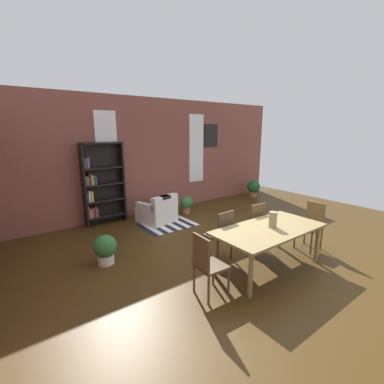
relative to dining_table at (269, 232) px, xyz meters
name	(u,v)px	position (x,y,z in m)	size (l,w,h in m)	color
ground_plane	(248,253)	(0.18, 0.58, -0.66)	(10.66, 10.66, 0.00)	#402C10
back_wall_brick	(156,156)	(0.18, 4.21, 0.95)	(9.20, 0.12, 3.24)	brown
window_pane_0	(107,153)	(-1.25, 4.14, 1.12)	(0.55, 0.02, 2.10)	white
window_pane_1	(196,149)	(1.62, 4.14, 1.12)	(0.55, 0.02, 2.10)	white
dining_table	(269,232)	(0.00, 0.00, 0.00)	(1.99, 0.99, 0.74)	olive
vase_on_table	(273,219)	(0.08, 0.00, 0.21)	(0.14, 0.14, 0.27)	#998466
tealight_candle_0	(271,223)	(0.17, 0.09, 0.10)	(0.04, 0.04, 0.04)	silver
dining_chair_head_right	(311,224)	(1.37, 0.00, -0.15)	(0.41, 0.41, 0.95)	brown
dining_chair_far_right	(253,224)	(0.44, 0.72, -0.15)	(0.43, 0.43, 0.95)	brown
dining_chair_far_left	(221,233)	(-0.44, 0.72, -0.15)	(0.42, 0.42, 0.95)	#433527
dining_chair_head_left	(207,263)	(-1.37, 0.00, -0.15)	(0.42, 0.42, 0.95)	brown
bookshelf_tall	(101,185)	(-1.53, 3.98, 0.36)	(1.02, 0.28, 2.07)	black
armchair_white	(158,212)	(-0.33, 3.26, -0.39)	(0.96, 0.96, 0.75)	silver
potted_plant_by_shelf	(254,188)	(3.80, 3.57, -0.34)	(0.46, 0.46, 0.60)	#9E6042
potted_plant_corner	(186,204)	(0.68, 3.39, -0.37)	(0.36, 0.36, 0.51)	#9E6042
potted_plant_window	(105,248)	(-2.22, 1.84, -0.37)	(0.41, 0.41, 0.54)	silver
striped_rug	(168,225)	(-0.26, 2.88, -0.66)	(1.33, 0.95, 0.01)	#1E1E33
framed_picture	(211,136)	(2.21, 4.14, 1.52)	(0.56, 0.03, 0.72)	black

